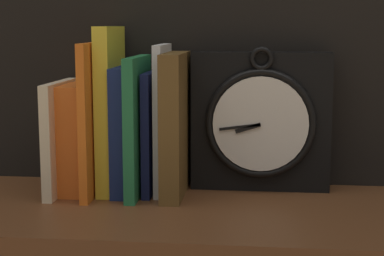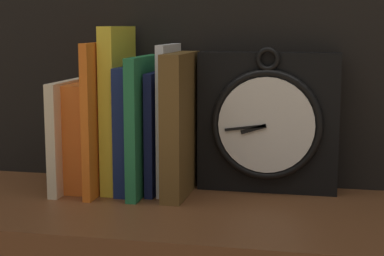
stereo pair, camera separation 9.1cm
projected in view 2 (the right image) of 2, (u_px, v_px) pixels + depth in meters
clock at (268, 122)px, 1.01m from camera, size 0.22×0.06×0.23m
book_slot0_cream at (70, 135)px, 1.03m from camera, size 0.02×0.15×0.17m
book_slot1_orange at (89, 135)px, 1.04m from camera, size 0.04×0.13×0.17m
book_slot2_orange at (103, 117)px, 1.01m from camera, size 0.01×0.16×0.23m
book_slot3_yellow at (118, 109)px, 1.02m from camera, size 0.02×0.12×0.26m
book_slot4_navy at (133, 129)px, 1.02m from camera, size 0.03×0.13×0.20m
book_slot5_green at (144, 125)px, 1.00m from camera, size 0.02×0.15×0.21m
book_slot6_navy at (158, 131)px, 1.01m from camera, size 0.01×0.12×0.19m
book_slot7_white at (169, 118)px, 1.01m from camera, size 0.01×0.11×0.23m
book_slot8_brown at (180, 124)px, 0.99m from camera, size 0.03×0.15×0.22m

